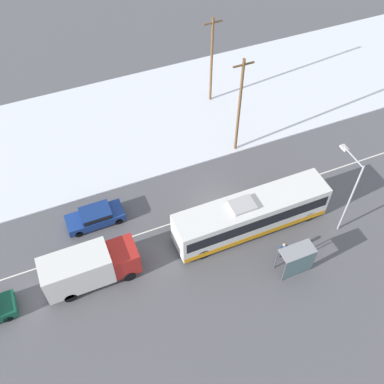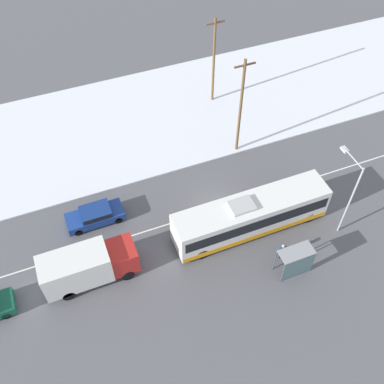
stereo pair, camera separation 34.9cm
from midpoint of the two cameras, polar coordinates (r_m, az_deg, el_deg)
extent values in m
plane|color=#56565B|center=(36.31, 3.54, -2.10)|extent=(120.00, 120.00, 0.00)
cube|color=silver|center=(44.41, -3.14, 9.85)|extent=(80.00, 14.83, 0.12)
cube|color=silver|center=(36.31, 3.54, -2.10)|extent=(60.00, 0.12, 0.00)
cube|color=white|center=(34.06, 7.79, -2.89)|extent=(12.04, 2.55, 2.78)
cube|color=black|center=(33.80, 7.84, -2.55)|extent=(11.56, 2.57, 1.06)
cube|color=orange|center=(34.97, 7.59, -4.02)|extent=(11.92, 2.57, 0.50)
cube|color=#B2B2B2|center=(32.57, 6.65, -1.75)|extent=(1.80, 1.40, 0.24)
cylinder|color=black|center=(36.29, 14.91, -3.11)|extent=(1.00, 0.28, 1.00)
cylinder|color=black|center=(37.36, 13.12, -0.55)|extent=(1.00, 0.28, 1.00)
cylinder|color=black|center=(33.18, 1.61, -7.83)|extent=(1.00, 0.28, 1.00)
cylinder|color=black|center=(34.34, 0.14, -4.87)|extent=(1.00, 0.28, 1.00)
cube|color=silver|center=(31.99, -14.27, -9.44)|extent=(4.68, 2.30, 2.55)
cube|color=red|center=(32.25, -8.50, -8.02)|extent=(1.90, 2.18, 1.99)
cube|color=black|center=(31.99, -6.98, -7.14)|extent=(0.06, 1.96, 0.87)
cylinder|color=black|center=(32.59, -7.79, -10.41)|extent=(0.90, 0.26, 0.90)
cylinder|color=black|center=(33.67, -8.79, -7.58)|extent=(0.90, 0.26, 0.90)
cylinder|color=black|center=(32.62, -15.05, -12.54)|extent=(0.90, 0.26, 0.90)
cylinder|color=black|center=(33.70, -15.76, -9.63)|extent=(0.90, 0.26, 0.90)
cube|color=navy|center=(35.79, -11.93, -3.08)|extent=(4.45, 1.80, 0.69)
cube|color=navy|center=(35.34, -11.90, -2.46)|extent=(2.31, 1.66, 0.47)
cube|color=black|center=(35.33, -11.91, -2.45)|extent=(2.13, 1.69, 0.38)
cylinder|color=black|center=(35.49, -13.93, -4.97)|extent=(0.64, 0.22, 0.64)
cylinder|color=black|center=(36.47, -14.46, -3.07)|extent=(0.64, 0.22, 0.64)
cylinder|color=black|center=(35.58, -9.05, -3.52)|extent=(0.64, 0.22, 0.64)
cylinder|color=black|center=(36.56, -9.72, -1.67)|extent=(0.64, 0.22, 0.64)
cylinder|color=black|center=(33.37, -22.20, -14.30)|extent=(0.64, 0.22, 0.64)
cylinder|color=black|center=(34.19, -22.51, -12.02)|extent=(0.64, 0.22, 0.64)
cylinder|color=#23232D|center=(33.90, 11.38, -7.85)|extent=(0.11, 0.11, 0.75)
cylinder|color=#23232D|center=(33.99, 11.72, -7.72)|extent=(0.11, 0.11, 0.75)
cube|color=#19478C|center=(33.38, 11.73, -7.15)|extent=(0.39, 0.21, 0.62)
sphere|color=tan|center=(33.02, 11.85, -6.73)|extent=(0.26, 0.26, 0.26)
cylinder|color=#19478C|center=(33.31, 11.36, -7.32)|extent=(0.10, 0.10, 0.59)
cylinder|color=#19478C|center=(33.50, 12.08, -7.04)|extent=(0.10, 0.10, 0.59)
cube|color=gray|center=(31.88, 13.47, -7.43)|extent=(2.47, 1.20, 0.06)
cube|color=slate|center=(32.62, 13.62, -9.34)|extent=(2.37, 0.04, 2.16)
cylinder|color=#474C51|center=(32.64, 10.79, -8.53)|extent=(0.08, 0.08, 2.34)
cylinder|color=#474C51|center=(33.58, 14.37, -7.12)|extent=(0.08, 0.08, 2.34)
cylinder|color=#474C51|center=(32.20, 11.76, -10.08)|extent=(0.08, 0.08, 2.34)
cylinder|color=#474C51|center=(33.15, 15.36, -8.60)|extent=(0.08, 0.08, 2.34)
cylinder|color=#9EA3A8|center=(34.14, 19.67, -1.18)|extent=(0.14, 0.14, 7.03)
cylinder|color=#9EA3A8|center=(32.26, 20.17, 3.95)|extent=(0.10, 2.13, 0.10)
cube|color=silver|center=(32.83, 19.10, 5.12)|extent=(0.36, 0.60, 0.16)
cylinder|color=brown|center=(37.88, 6.43, 10.45)|extent=(0.24, 0.24, 9.37)
cube|color=brown|center=(35.40, 7.03, 15.70)|extent=(1.80, 0.12, 0.12)
cylinder|color=brown|center=(43.58, 3.01, 16.15)|extent=(0.24, 0.24, 8.84)
cube|color=brown|center=(41.54, 3.24, 20.66)|extent=(1.80, 0.12, 0.12)
camera|label=1|loc=(0.17, -89.72, 0.33)|focal=42.00mm
camera|label=2|loc=(0.17, 90.28, -0.33)|focal=42.00mm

